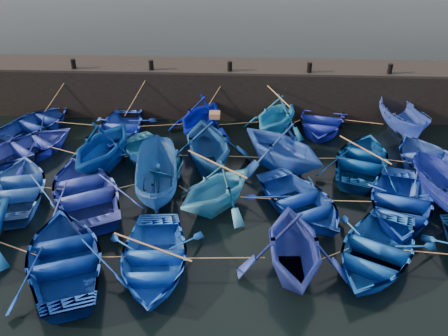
{
  "coord_description": "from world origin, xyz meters",
  "views": [
    {
      "loc": [
        0.81,
        -14.6,
        11.35
      ],
      "look_at": [
        0.0,
        3.2,
        0.7
      ],
      "focal_mm": 40.0,
      "sensor_mm": 36.0,
      "label": 1
    }
  ],
  "objects_px": {
    "wooden_crate": "(215,115)",
    "boat_0": "(37,123)",
    "boat_8": "(154,157)",
    "boat_13": "(18,188)"
  },
  "relations": [
    {
      "from": "boat_0",
      "to": "boat_8",
      "type": "height_order",
      "value": "boat_8"
    },
    {
      "from": "boat_13",
      "to": "wooden_crate",
      "type": "relative_size",
      "value": 10.64
    },
    {
      "from": "wooden_crate",
      "to": "boat_0",
      "type": "bearing_deg",
      "value": 161.28
    },
    {
      "from": "boat_13",
      "to": "boat_0",
      "type": "bearing_deg",
      "value": -90.56
    },
    {
      "from": "boat_8",
      "to": "boat_13",
      "type": "height_order",
      "value": "boat_13"
    },
    {
      "from": "boat_13",
      "to": "wooden_crate",
      "type": "bearing_deg",
      "value": -174.31
    },
    {
      "from": "boat_8",
      "to": "boat_13",
      "type": "xyz_separation_m",
      "value": [
        -5.01,
        -2.74,
        0.02
      ]
    },
    {
      "from": "boat_13",
      "to": "boat_8",
      "type": "bearing_deg",
      "value": -165.7
    },
    {
      "from": "boat_0",
      "to": "boat_8",
      "type": "bearing_deg",
      "value": -179.42
    },
    {
      "from": "boat_8",
      "to": "boat_13",
      "type": "bearing_deg",
      "value": 173.93
    }
  ]
}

